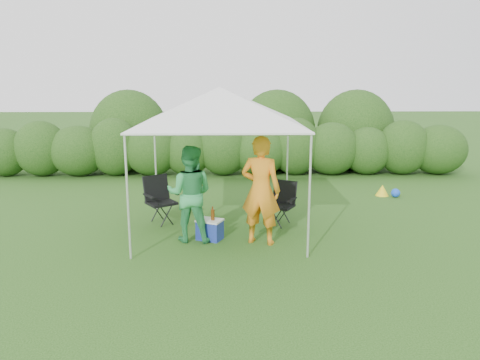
{
  "coord_description": "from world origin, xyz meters",
  "views": [
    {
      "loc": [
        0.17,
        -8.48,
        2.98
      ],
      "look_at": [
        0.38,
        0.4,
        1.05
      ],
      "focal_mm": 35.0,
      "sensor_mm": 36.0,
      "label": 1
    }
  ],
  "objects_px": {
    "chair_right": "(282,200)",
    "cooler": "(210,229)",
    "chair_left": "(159,196)",
    "woman": "(190,194)",
    "canopy": "(220,106)",
    "man": "(261,190)"
  },
  "relations": [
    {
      "from": "chair_right",
      "to": "man",
      "type": "distance_m",
      "value": 1.36
    },
    {
      "from": "canopy",
      "to": "man",
      "type": "xyz_separation_m",
      "value": [
        0.74,
        -0.76,
        -1.46
      ]
    },
    {
      "from": "canopy",
      "to": "chair_right",
      "type": "distance_m",
      "value": 2.36
    },
    {
      "from": "canopy",
      "to": "cooler",
      "type": "distance_m",
      "value": 2.34
    },
    {
      "from": "chair_left",
      "to": "man",
      "type": "xyz_separation_m",
      "value": [
        2.04,
        -1.33,
        0.44
      ]
    },
    {
      "from": "chair_right",
      "to": "cooler",
      "type": "distance_m",
      "value": 1.78
    },
    {
      "from": "canopy",
      "to": "chair_right",
      "type": "relative_size",
      "value": 3.42
    },
    {
      "from": "man",
      "to": "woman",
      "type": "bearing_deg",
      "value": 10.71
    },
    {
      "from": "man",
      "to": "woman",
      "type": "distance_m",
      "value": 1.32
    },
    {
      "from": "chair_right",
      "to": "cooler",
      "type": "height_order",
      "value": "chair_right"
    },
    {
      "from": "chair_right",
      "to": "cooler",
      "type": "bearing_deg",
      "value": -117.28
    },
    {
      "from": "canopy",
      "to": "man",
      "type": "relative_size",
      "value": 1.55
    },
    {
      "from": "chair_right",
      "to": "chair_left",
      "type": "distance_m",
      "value": 2.58
    },
    {
      "from": "chair_left",
      "to": "woman",
      "type": "height_order",
      "value": "woman"
    },
    {
      "from": "chair_right",
      "to": "canopy",
      "type": "bearing_deg",
      "value": -132.88
    },
    {
      "from": "cooler",
      "to": "man",
      "type": "bearing_deg",
      "value": 12.02
    },
    {
      "from": "man",
      "to": "woman",
      "type": "relative_size",
      "value": 1.11
    },
    {
      "from": "chair_right",
      "to": "cooler",
      "type": "relative_size",
      "value": 1.61
    },
    {
      "from": "canopy",
      "to": "cooler",
      "type": "bearing_deg",
      "value": -109.96
    },
    {
      "from": "woman",
      "to": "cooler",
      "type": "bearing_deg",
      "value": -168.96
    },
    {
      "from": "woman",
      "to": "chair_left",
      "type": "bearing_deg",
      "value": -50.04
    },
    {
      "from": "chair_right",
      "to": "man",
      "type": "bearing_deg",
      "value": -84.65
    }
  ]
}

